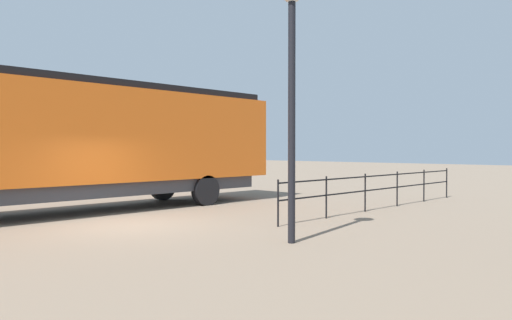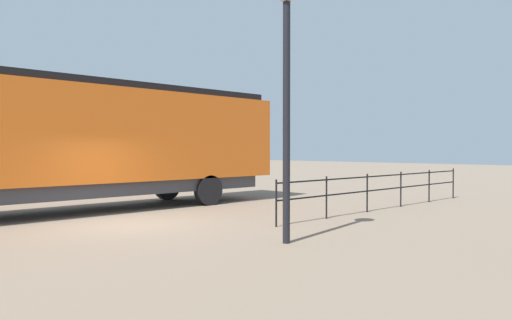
# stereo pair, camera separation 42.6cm
# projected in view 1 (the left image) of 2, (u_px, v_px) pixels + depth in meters

# --- Properties ---
(ground_plane) EXTENTS (120.00, 120.00, 0.00)m
(ground_plane) POSITION_uv_depth(u_px,v_px,m) (130.00, 225.00, 12.96)
(ground_plane) COLOR #84705B
(locomotive) EXTENTS (3.00, 17.06, 4.25)m
(locomotive) POSITION_uv_depth(u_px,v_px,m) (56.00, 139.00, 14.99)
(locomotive) COLOR orange
(locomotive) RESTS_ON ground_plane
(lamp_post) EXTENTS (0.56, 0.56, 5.78)m
(lamp_post) POSITION_uv_depth(u_px,v_px,m) (292.00, 47.00, 10.43)
(lamp_post) COLOR black
(lamp_post) RESTS_ON ground_plane
(platform_fence) EXTENTS (0.05, 10.77, 1.25)m
(platform_fence) POSITION_uv_depth(u_px,v_px,m) (382.00, 185.00, 16.55)
(platform_fence) COLOR black
(platform_fence) RESTS_ON ground_plane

